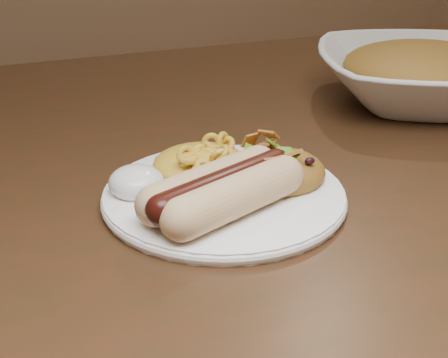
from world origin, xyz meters
name	(u,v)px	position (x,y,z in m)	size (l,w,h in m)	color
table	(143,265)	(0.00, 0.00, 0.66)	(1.60, 0.90, 0.75)	#3A1D10
plate	(224,196)	(0.06, -0.07, 0.76)	(0.20, 0.20, 0.01)	white
hotdog	(223,188)	(0.04, -0.10, 0.78)	(0.12, 0.10, 0.03)	tan
mac_and_cheese	(199,150)	(0.05, -0.02, 0.78)	(0.08, 0.08, 0.03)	yellow
sour_cream	(136,176)	(-0.01, -0.05, 0.77)	(0.05, 0.05, 0.03)	white
taco_salad	(277,163)	(0.11, -0.07, 0.78)	(0.09, 0.08, 0.04)	#A52307
serving_bowl	(426,77)	(0.38, 0.08, 0.78)	(0.26, 0.26, 0.06)	white
bowl_filling	(428,62)	(0.38, 0.08, 0.80)	(0.20, 0.20, 0.05)	#A52307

